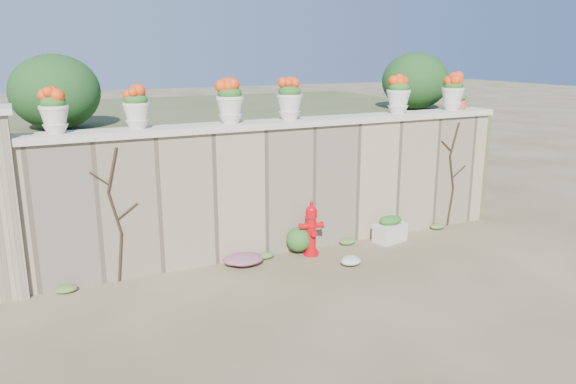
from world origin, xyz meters
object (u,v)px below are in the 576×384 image
planter_box (390,230)px  urn_pot_0 (54,111)px  fire_hydrant (311,228)px  terracotta_pot (461,102)px

planter_box → urn_pot_0: bearing=161.3°
fire_hydrant → terracotta_pot: bearing=19.1°
planter_box → urn_pot_0: (-5.03, 0.48, 2.18)m
planter_box → terracotta_pot: 2.73m
urn_pot_0 → terracotta_pot: bearing=0.0°
fire_hydrant → planter_box: fire_hydrant is taller
terracotta_pot → fire_hydrant: bearing=-172.0°
urn_pot_0 → terracotta_pot: urn_pot_0 is taller
planter_box → urn_pot_0: size_ratio=1.03×
planter_box → terracotta_pot: terracotta_pot is taller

